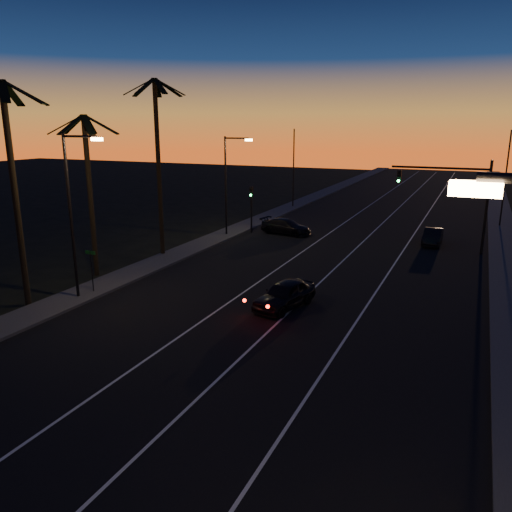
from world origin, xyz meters
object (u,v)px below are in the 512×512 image
at_px(signal_mast, 454,189).
at_px(lead_car, 285,295).
at_px(right_car, 433,237).
at_px(cross_car, 286,226).

distance_m(signal_mast, lead_car, 18.51).
bearing_deg(right_car, lead_car, -107.42).
bearing_deg(cross_car, signal_mast, -3.10).
distance_m(lead_car, right_car, 19.35).
xyz_separation_m(signal_mast, right_car, (-1.31, 1.86, -4.13)).
relative_size(signal_mast, cross_car, 1.45).
height_order(right_car, cross_car, cross_car).
bearing_deg(signal_mast, lead_car, -113.17).
xyz_separation_m(lead_car, right_car, (5.79, 18.46, -0.07)).
xyz_separation_m(signal_mast, lead_car, (-7.11, -16.60, -4.06)).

